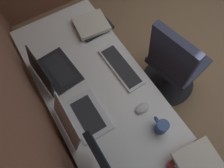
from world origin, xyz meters
TOP-DOWN VIEW (x-y plane):
  - wall_back at (0.00, 2.04)m, footprint 4.47×0.10m
  - desk at (0.17, 1.61)m, footprint 1.87×0.73m
  - drawer_pedestal at (0.02, 1.63)m, footprint 0.40×0.51m
  - laptop_leftmost at (0.14, 1.82)m, footprint 0.33×0.28m
  - laptop_left at (0.56, 1.82)m, footprint 0.37×0.29m
  - keyboard_main at (0.34, 1.37)m, footprint 0.42×0.15m
  - mouse_main at (-0.01, 1.43)m, footprint 0.06×0.10m
  - book_stack_near at (-0.46, 1.37)m, footprint 0.23×0.28m
  - book_stack_far at (0.79, 1.36)m, footprint 0.26×0.30m
  - coffee_mug at (-0.18, 1.41)m, footprint 0.12×0.08m
  - office_chair at (0.24, 0.87)m, footprint 0.56×0.59m

SIDE VIEW (x-z plane):
  - drawer_pedestal at x=0.02m, z-range 0.00..0.69m
  - office_chair at x=0.24m, z-range -0.03..0.94m
  - desk at x=0.17m, z-range 0.30..1.03m
  - keyboard_main at x=0.34m, z-range 0.73..0.75m
  - mouse_main at x=-0.01m, z-range 0.73..0.76m
  - book_stack_far at x=0.79m, z-range 0.73..0.78m
  - laptop_leftmost at x=0.14m, z-range 0.67..0.89m
  - laptop_left at x=0.56m, z-range 0.67..0.89m
  - book_stack_near at x=-0.46m, z-range 0.73..0.83m
  - coffee_mug at x=-0.18m, z-range 0.73..0.84m
  - wall_back at x=0.00m, z-range 0.00..2.60m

